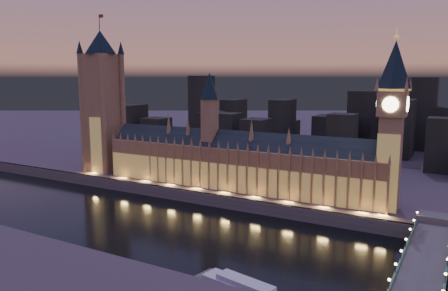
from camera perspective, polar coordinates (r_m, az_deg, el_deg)
The scene contains 9 objects.
ground_plane at distance 256.00m, azimuth -7.16°, elevation -10.02°, with size 2000.00×2000.00×0.00m, color black.
north_bank at distance 732.69m, azimuth 17.84°, elevation 2.27°, with size 2000.00×960.00×8.00m, color #513743.
embankment_wall at distance 287.17m, azimuth -2.26°, elevation -7.02°, with size 2000.00×2.50×8.00m, color brown.
palace_of_westminster at distance 295.19m, azimuth 1.29°, elevation -2.11°, with size 202.00×22.20×78.00m.
victoria_tower at distance 361.75m, azimuth -15.61°, elevation 6.40°, with size 31.68×31.68×122.95m.
elizabeth_tower at distance 259.10m, azimuth 21.11°, elevation 4.20°, with size 18.00×18.00×101.06m.
westminster_bridge at distance 205.44m, azimuth 24.84°, elevation -13.87°, with size 17.34×113.00×15.90m.
river_boat at distance 179.23m, azimuth 2.80°, elevation -18.01°, with size 48.28×20.03×4.50m.
city_backdrop at distance 457.07m, azimuth 15.70°, elevation 2.08°, with size 458.81×215.63×77.00m.
Camera 1 is at (145.52, -193.79, 82.49)m, focal length 35.00 mm.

